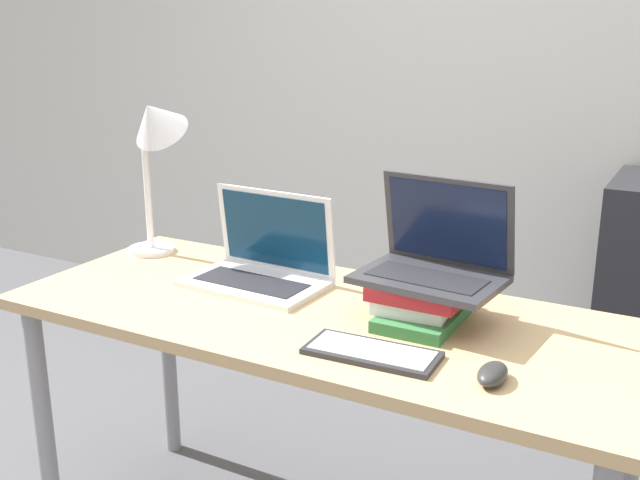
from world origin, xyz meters
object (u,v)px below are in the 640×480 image
Objects in this scene: book_stack at (423,299)px; wireless_keyboard at (372,353)px; mouse at (492,374)px; laptop_left at (261,265)px; desk_lamp at (154,136)px; laptop_on_books at (435,260)px.

book_stack reaches higher than wireless_keyboard.
book_stack reaches higher than mouse.
desk_lamp reaches higher than laptop_left.
laptop_on_books is 0.37m from mouse.
laptop_left is 0.50m from laptop_on_books.
laptop_left reaches higher than wireless_keyboard.
desk_lamp is (-0.86, 0.07, 0.32)m from book_stack.
book_stack is (0.48, -0.03, 0.00)m from laptop_left.
mouse is at bearing -15.88° from desk_lamp.
laptop_on_books is 3.43× the size of mouse.
mouse is 0.20× the size of desk_lamp.
wireless_keyboard is 0.96m from desk_lamp.
book_stack is 0.80× the size of laptop_on_books.
laptop_on_books is 0.90m from desk_lamp.
wireless_keyboard is at bearing -30.97° from laptop_left.
wireless_keyboard is 0.26m from mouse.
mouse is at bearing 0.48° from wireless_keyboard.
laptop_left is 1.31× the size of wireless_keyboard.
wireless_keyboard is (0.46, -0.27, -0.04)m from laptop_left.
desk_lamp reaches higher than wireless_keyboard.
laptop_on_books is 0.30m from wireless_keyboard.
desk_lamp is (-0.88, 0.05, 0.22)m from laptop_on_books.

